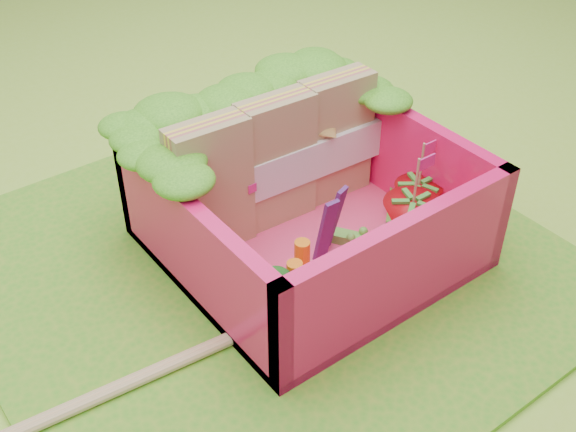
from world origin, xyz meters
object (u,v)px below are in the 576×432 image
(chopsticks, at_px, (104,394))
(strawberry_left, at_px, (410,226))
(strawberry_right, at_px, (416,204))
(sandwich_stack, at_px, (277,161))
(bento_box, at_px, (308,203))
(broccoli, at_px, (267,289))

(chopsticks, bearing_deg, strawberry_left, -4.06)
(strawberry_right, bearing_deg, sandwich_stack, 136.16)
(bento_box, relative_size, sandwich_stack, 1.08)
(bento_box, relative_size, chopsticks, 0.60)
(bento_box, distance_m, strawberry_left, 0.49)
(strawberry_left, bearing_deg, broccoli, 177.46)
(chopsticks, bearing_deg, broccoli, -5.72)
(bento_box, height_order, broccoli, bento_box)
(bento_box, distance_m, strawberry_right, 0.56)
(bento_box, xyz_separation_m, strawberry_right, (0.50, -0.23, -0.10))
(strawberry_left, relative_size, chopsticks, 0.24)
(broccoli, relative_size, strawberry_left, 0.63)
(sandwich_stack, distance_m, chopsticks, 1.35)
(strawberry_right, height_order, chopsticks, strawberry_right)
(broccoli, xyz_separation_m, strawberry_left, (0.80, -0.04, -0.02))
(bento_box, xyz_separation_m, broccoli, (-0.47, -0.31, -0.06))
(bento_box, height_order, sandwich_stack, sandwich_stack)
(strawberry_right, relative_size, chopsticks, 0.22)
(strawberry_right, bearing_deg, strawberry_left, -143.01)
(bento_box, relative_size, strawberry_left, 2.50)
(sandwich_stack, distance_m, broccoli, 0.75)
(strawberry_left, distance_m, strawberry_right, 0.21)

